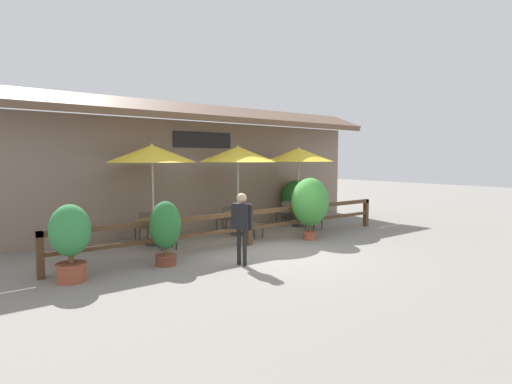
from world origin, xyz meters
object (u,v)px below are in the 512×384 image
at_px(patio_umbrella_far, 299,155).
at_px(chair_far_streetside, 313,215).
at_px(potted_plant_broad_leaf, 297,198).
at_px(pedestrian, 242,219).
at_px(chair_near_streetside, 167,231).
at_px(potted_plant_corner_fern, 166,229).
at_px(patio_umbrella_near, 152,154).
at_px(chair_middle_streetside, 252,222).
at_px(chair_near_wallside, 144,225).
at_px(dining_table_middle, 238,216).
at_px(chair_far_wallside, 285,211).
at_px(chair_middle_wallside, 226,217).
at_px(potted_plant_tall_tropical, 310,203).
at_px(potted_plant_small_flowering, 70,238).
at_px(dining_table_near, 154,224).
at_px(dining_table_far, 298,210).
at_px(patio_umbrella_middle, 238,154).

bearing_deg(patio_umbrella_far, chair_far_streetside, -91.78).
xyz_separation_m(potted_plant_broad_leaf, pedestrian, (-5.55, -4.09, 0.17)).
xyz_separation_m(chair_near_streetside, potted_plant_corner_fern, (-0.71, -1.49, 0.36)).
bearing_deg(patio_umbrella_near, chair_middle_streetside, -17.73).
bearing_deg(chair_near_wallside, chair_far_streetside, 164.07).
xyz_separation_m(chair_near_streetside, chair_middle_streetside, (2.68, -0.19, 0.00)).
relative_size(dining_table_middle, chair_far_wallside, 1.04).
bearing_deg(chair_near_wallside, pedestrian, 101.22).
bearing_deg(chair_middle_wallside, chair_near_wallside, -5.77).
xyz_separation_m(chair_near_wallside, chair_far_streetside, (5.24, -1.62, 0.00)).
relative_size(chair_far_streetside, potted_plant_corner_fern, 0.58).
xyz_separation_m(potted_plant_tall_tropical, potted_plant_broad_leaf, (2.31, 2.98, -0.22)).
distance_m(chair_far_streetside, potted_plant_small_flowering, 7.97).
bearing_deg(chair_near_streetside, chair_far_wallside, 24.32).
bearing_deg(patio_umbrella_near, potted_plant_small_flowering, -140.05).
height_order(dining_table_near, potted_plant_tall_tropical, potted_plant_tall_tropical).
bearing_deg(potted_plant_small_flowering, dining_table_middle, 20.51).
height_order(dining_table_middle, dining_table_far, same).
bearing_deg(dining_table_middle, potted_plant_small_flowering, -159.49).
distance_m(chair_near_wallside, chair_middle_wallside, 2.67).
bearing_deg(potted_plant_corner_fern, potted_plant_tall_tropical, 0.76).
height_order(patio_umbrella_far, dining_table_far, patio_umbrella_far).
bearing_deg(potted_plant_tall_tropical, chair_middle_streetside, 133.89).
relative_size(chair_near_wallside, pedestrian, 0.52).
distance_m(chair_middle_streetside, chair_far_streetside, 2.51).
height_order(dining_table_near, potted_plant_broad_leaf, potted_plant_broad_leaf).
bearing_deg(chair_far_streetside, chair_middle_wallside, 155.12).
relative_size(dining_table_middle, potted_plant_small_flowering, 0.58).
bearing_deg(dining_table_far, pedestrian, -146.62).
xyz_separation_m(dining_table_near, dining_table_far, (5.27, -0.21, 0.00)).
bearing_deg(chair_far_streetside, chair_near_streetside, -179.07).
bearing_deg(potted_plant_small_flowering, patio_umbrella_middle, 20.51).
distance_m(chair_near_wallside, potted_plant_tall_tropical, 4.87).
height_order(chair_near_streetside, dining_table_middle, chair_near_streetside).
bearing_deg(dining_table_middle, potted_plant_corner_fern, -149.43).
relative_size(patio_umbrella_middle, dining_table_middle, 3.17).
xyz_separation_m(patio_umbrella_near, chair_near_wallside, (0.01, 0.69, -2.04)).
xyz_separation_m(patio_umbrella_far, chair_far_wallside, (0.01, 0.73, -2.04)).
xyz_separation_m(chair_near_streetside, chair_middle_wallside, (2.61, 1.16, 0.00)).
distance_m(chair_middle_streetside, potted_plant_tall_tropical, 1.84).
xyz_separation_m(potted_plant_corner_fern, potted_plant_broad_leaf, (6.89, 3.04, 0.05)).
distance_m(dining_table_near, potted_plant_broad_leaf, 6.31).
bearing_deg(patio_umbrella_far, dining_table_far, -153.43).
bearing_deg(chair_far_wallside, pedestrian, 49.92).
distance_m(dining_table_near, potted_plant_small_flowering, 3.42).
bearing_deg(pedestrian, patio_umbrella_middle, -51.48).
distance_m(dining_table_near, chair_far_streetside, 5.33).
relative_size(dining_table_middle, potted_plant_tall_tropical, 0.48).
bearing_deg(chair_near_wallside, chair_far_wallside, 179.42).
height_order(chair_middle_wallside, dining_table_far, chair_middle_wallside).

